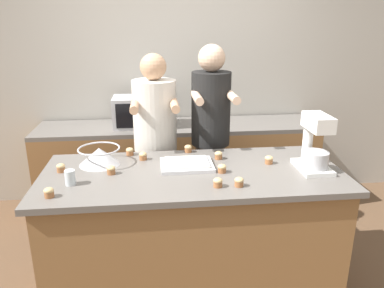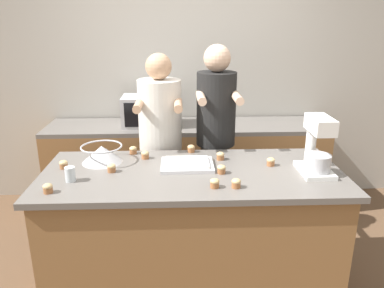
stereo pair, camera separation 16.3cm
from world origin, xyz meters
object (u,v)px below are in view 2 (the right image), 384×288
stand_mixer (317,149)px  mixing_bowl (102,153)px  person_right (215,143)px  cupcake_1 (215,183)px  baking_tray (187,164)px  cupcake_0 (236,183)px  cupcake_8 (133,150)px  cupcake_5 (145,155)px  person_left (161,149)px  cupcake_2 (271,162)px  cupcake_9 (64,164)px  microwave_oven (150,111)px  cupcake_10 (220,156)px  cupcake_6 (221,169)px  drinking_glass (70,174)px  cupcake_7 (48,188)px  cupcake_4 (191,148)px  cupcake_3 (111,168)px

stand_mixer → mixing_bowl: bearing=169.9°
person_right → cupcake_1: 0.91m
baking_tray → cupcake_1: cupcake_1 is taller
cupcake_0 → cupcake_8: (-0.69, 0.64, 0.00)m
cupcake_5 → person_left: bearing=75.8°
cupcake_2 → cupcake_9: size_ratio=1.00×
baking_tray → cupcake_1: (0.16, -0.35, 0.01)m
microwave_oven → cupcake_5: bearing=-88.4°
mixing_bowl → cupcake_10: mixing_bowl is taller
cupcake_6 → drinking_glass: bearing=-174.7°
mixing_bowl → microwave_oven: microwave_oven is taller
person_right → cupcake_9: person_right is taller
cupcake_0 → cupcake_7: 1.12m
cupcake_8 → cupcake_9: (-0.44, -0.28, 0.00)m
stand_mixer → cupcake_6: stand_mixer is taller
mixing_bowl → baking_tray: mixing_bowl is taller
cupcake_0 → cupcake_7: bearing=-178.7°
drinking_glass → cupcake_10: bearing=19.2°
microwave_oven → cupcake_6: microwave_oven is taller
cupcake_1 → cupcake_2: (0.43, 0.34, 0.00)m
drinking_glass → cupcake_10: (0.99, 0.35, -0.02)m
person_right → stand_mixer: bearing=-49.7°
cupcake_5 → cupcake_6: size_ratio=1.00×
cupcake_8 → mixing_bowl: bearing=-140.6°
cupcake_4 → cupcake_5: (-0.34, -0.13, 0.00)m
baking_tray → cupcake_3: cupcake_3 is taller
mixing_bowl → cupcake_6: bearing=-16.4°
cupcake_1 → cupcake_7: size_ratio=1.00×
cupcake_2 → cupcake_3: 1.10m
person_right → drinking_glass: bearing=-142.1°
cupcake_0 → cupcake_5: 0.79m
person_right → cupcake_2: 0.65m
person_right → cupcake_9: (-1.10, -0.56, 0.04)m
person_right → cupcake_2: size_ratio=29.43×
cupcake_2 → cupcake_5: size_ratio=1.00×
drinking_glass → cupcake_6: (0.97, 0.09, -0.02)m
cupcake_0 → cupcake_2: bearing=49.7°
cupcake_4 → cupcake_8: bearing=-177.7°
person_right → stand_mixer: person_right is taller
mixing_bowl → cupcake_10: 0.85m
person_right → cupcake_8: 0.72m
microwave_oven → cupcake_4: 0.99m
baking_tray → cupcake_7: 0.92m
drinking_glass → microwave_oven: bearing=74.0°
cupcake_9 → mixing_bowl: bearing=25.3°
cupcake_5 → cupcake_10: (0.55, -0.04, 0.00)m
cupcake_5 → mixing_bowl: bearing=-169.6°
person_right → cupcake_10: (-0.01, -0.43, 0.04)m
cupcake_3 → person_left: bearing=64.4°
mixing_bowl → cupcake_0: 1.01m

